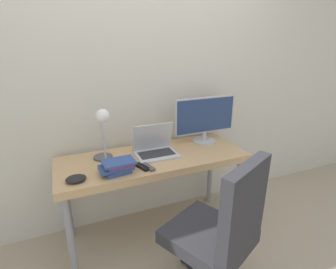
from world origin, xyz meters
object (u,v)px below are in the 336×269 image
Objects in this scene: laptop at (155,148)px; office_chair at (221,229)px; desk_lamp at (103,130)px; game_controller at (76,179)px; book_stack at (118,166)px; monitor at (205,118)px.

office_chair reaches higher than laptop.
desk_lamp is 0.39m from game_controller.
desk_lamp is 1.76× the size of book_stack.
laptop reaches higher than book_stack.
laptop is 2.47× the size of game_controller.
monitor is 0.57× the size of office_chair.
game_controller is at bearing -161.98° from laptop.
office_chair reaches higher than game_controller.
game_controller is at bearing -142.14° from desk_lamp.
monitor is 1.06m from office_chair.
desk_lamp reaches higher than laptop.
monitor is 0.93m from desk_lamp.
book_stack is (-0.87, -0.30, -0.17)m from monitor.
laptop reaches higher than game_controller.
desk_lamp reaches higher than office_chair.
desk_lamp is 3.30× the size of game_controller.
book_stack is 1.87× the size of game_controller.
book_stack is (0.06, -0.17, -0.23)m from desk_lamp.
desk_lamp reaches higher than book_stack.
monitor reaches higher than book_stack.
book_stack is 0.29m from game_controller.
office_chair is 4.10× the size of book_stack.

